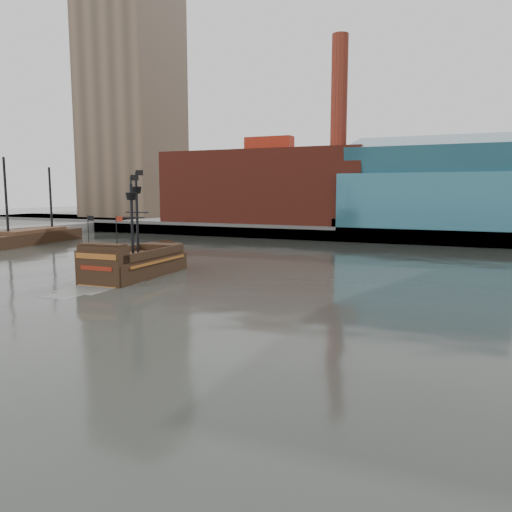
% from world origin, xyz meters
% --- Properties ---
extents(ground, '(400.00, 400.00, 0.00)m').
position_xyz_m(ground, '(0.00, 0.00, 0.00)').
color(ground, '#252823').
rests_on(ground, ground).
extents(promenade_far, '(220.00, 60.00, 2.00)m').
position_xyz_m(promenade_far, '(0.00, 92.00, 1.00)').
color(promenade_far, slate).
rests_on(promenade_far, ground).
extents(seawall, '(220.00, 1.00, 2.60)m').
position_xyz_m(seawall, '(0.00, 62.50, 1.30)').
color(seawall, '#4C4C49').
rests_on(seawall, ground).
extents(skyline, '(149.00, 45.00, 62.00)m').
position_xyz_m(skyline, '(5.21, 84.56, 24.55)').
color(skyline, brown).
rests_on(skyline, promenade_far).
extents(pirate_ship, '(5.68, 16.27, 12.03)m').
position_xyz_m(pirate_ship, '(-14.86, 17.83, 1.09)').
color(pirate_ship, black).
rests_on(pirate_ship, ground).
extents(docked_vessel, '(8.57, 22.52, 14.96)m').
position_xyz_m(docked_vessel, '(-51.78, 37.62, 0.95)').
color(docked_vessel, black).
rests_on(docked_vessel, ground).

